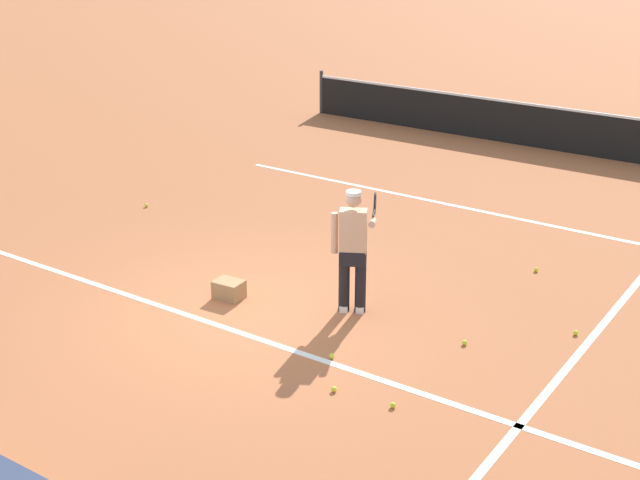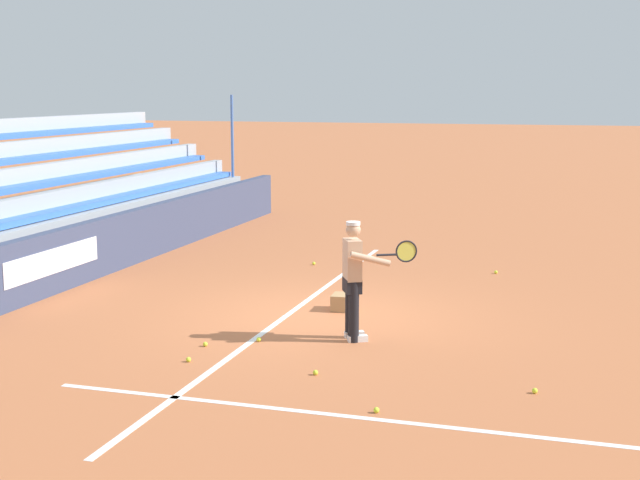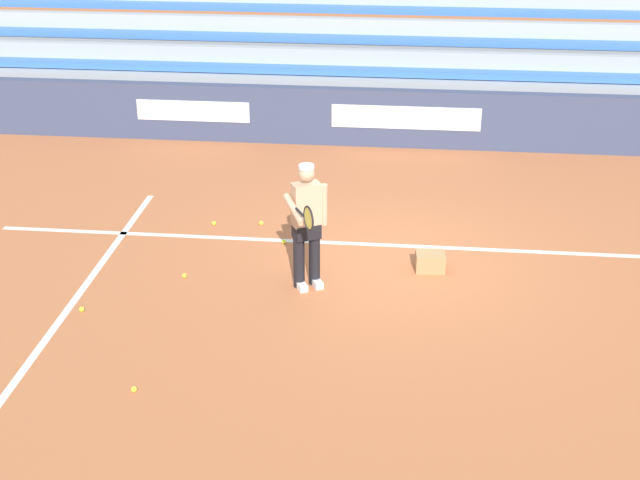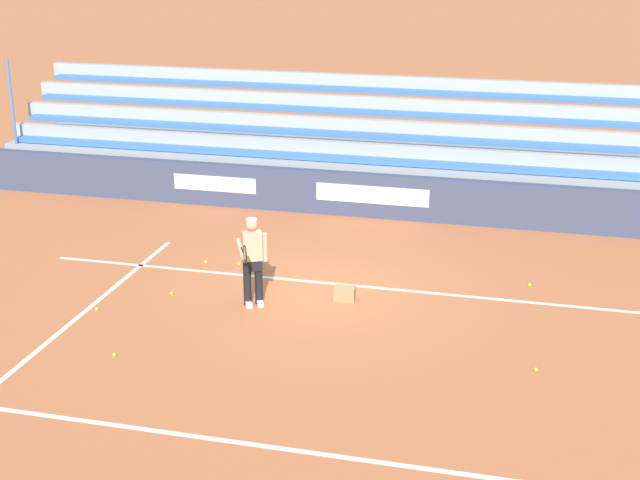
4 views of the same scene
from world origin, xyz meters
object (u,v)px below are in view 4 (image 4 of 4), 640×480
Objects in this scene: tennis_ball_far_right at (114,355)px; tennis_ball_far_left at (239,264)px; ball_box_cardboard at (345,294)px; tennis_ball_near_player at (530,285)px; tennis_player at (252,261)px; tennis_ball_toward_net at (97,309)px; tennis_ball_by_box at (206,262)px; tennis_ball_on_baseline at (172,293)px; tennis_ball_midcourt at (250,276)px; tennis_ball_stray_back at (536,370)px.

tennis_ball_far_right and tennis_ball_far_left have the same top height.
ball_box_cardboard is 6.06× the size of tennis_ball_near_player.
tennis_ball_far_right and tennis_ball_near_player have the same top height.
tennis_ball_toward_net is at bearing 19.77° from tennis_player.
tennis_ball_by_box is at bearing 6.72° from tennis_ball_far_left.
ball_box_cardboard reaches higher than tennis_ball_far_left.
ball_box_cardboard is at bearing -169.94° from tennis_ball_on_baseline.
tennis_ball_on_baseline is (6.79, 2.15, 0.00)m from tennis_ball_near_player.
tennis_ball_near_player and tennis_ball_on_baseline have the same top height.
tennis_ball_midcourt and tennis_ball_by_box have the same top height.
tennis_ball_by_box is at bearing -89.04° from tennis_ball_far_right.
tennis_ball_far_left is at bearing -26.03° from ball_box_cardboard.
tennis_ball_far_right is (3.23, 3.28, -0.10)m from ball_box_cardboard.
ball_box_cardboard reaches higher than tennis_ball_far_right.
tennis_ball_toward_net is at bearing 22.13° from tennis_ball_near_player.
ball_box_cardboard is at bearing -159.64° from tennis_ball_toward_net.
tennis_ball_by_box is at bearing -111.39° from tennis_ball_toward_net.
tennis_ball_midcourt is 6.39m from tennis_ball_stray_back.
tennis_ball_near_player is at bearing -86.96° from tennis_ball_stray_back.
tennis_ball_stray_back is at bearing 154.72° from tennis_ball_midcourt.
tennis_ball_toward_net is 1.00× the size of tennis_ball_near_player.
tennis_ball_midcourt and tennis_ball_far_left have the same top height.
tennis_player reaches higher than tennis_ball_by_box.
tennis_ball_stray_back is (-5.29, 1.46, -0.86)m from tennis_player.
tennis_ball_on_baseline is at bearing -12.20° from tennis_ball_stray_back.
tennis_ball_toward_net and tennis_ball_on_baseline have the same top height.
tennis_ball_toward_net is 1.00× the size of tennis_ball_midcourt.
tennis_ball_on_baseline and tennis_ball_stray_back have the same top height.
tennis_ball_toward_net is 1.49m from tennis_ball_on_baseline.
tennis_ball_stray_back is (-0.19, 3.66, 0.00)m from tennis_ball_near_player.
tennis_ball_on_baseline is at bearing 89.03° from tennis_ball_by_box.
tennis_ball_toward_net is (4.40, 1.63, -0.10)m from ball_box_cardboard.
ball_box_cardboard is at bearing -134.57° from tennis_ball_far_right.
tennis_ball_far_right is 4.45m from tennis_ball_by_box.
tennis_ball_near_player is 7.12m from tennis_ball_on_baseline.
tennis_ball_far_right is 1.00× the size of tennis_ball_midcourt.
tennis_ball_on_baseline is (3.33, 0.59, -0.10)m from ball_box_cardboard.
tennis_ball_stray_back is at bearing -170.29° from tennis_ball_far_right.
tennis_ball_far_right is 1.00× the size of tennis_ball_stray_back.
tennis_ball_on_baseline is (1.69, -0.05, -0.86)m from tennis_player.
tennis_ball_near_player is at bearing -144.09° from tennis_ball_far_right.
tennis_ball_toward_net is at bearing -3.32° from tennis_ball_stray_back.
tennis_ball_far_left is at bearing -112.14° from tennis_ball_on_baseline.
ball_box_cardboard is 6.06× the size of tennis_ball_far_left.
tennis_ball_stray_back is at bearing 150.06° from ball_box_cardboard.
tennis_ball_by_box is at bearing -25.23° from tennis_ball_stray_back.
tennis_ball_toward_net and tennis_ball_by_box have the same top height.
tennis_player reaches higher than tennis_ball_far_right.
tennis_ball_by_box is 7.68m from tennis_ball_stray_back.
tennis_ball_far_left is (2.58, -1.26, -0.10)m from ball_box_cardboard.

